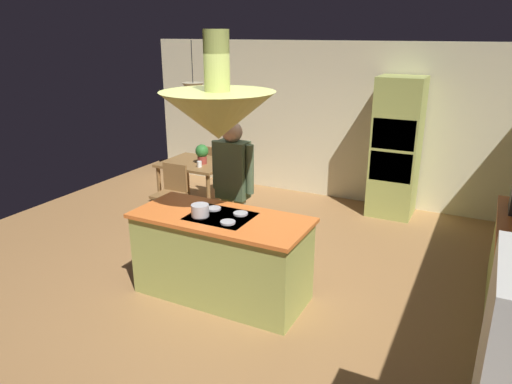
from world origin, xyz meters
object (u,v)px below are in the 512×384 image
object	(u,v)px
oven_tower	(396,148)
cooking_pot_on_cooktop	(200,210)
chair_by_back_wall	(219,167)
cup_on_table	(199,164)
dining_table	(196,168)
potted_plant_on_table	(202,153)
chair_facing_island	(172,190)
person_at_island	(233,185)
kitchen_island	(222,256)

from	to	relation	value
oven_tower	cooking_pot_on_cooktop	size ratio (longest dim) A/B	11.58
chair_by_back_wall	cup_on_table	world-z (taller)	chair_by_back_wall
dining_table	potted_plant_on_table	distance (m)	0.31
chair_facing_island	potted_plant_on_table	size ratio (longest dim) A/B	2.90
dining_table	cup_on_table	bearing A→B (deg)	-46.85
person_at_island	cooking_pot_on_cooktop	size ratio (longest dim) A/B	9.69
chair_by_back_wall	cooking_pot_on_cooktop	bearing A→B (deg)	118.04
oven_tower	chair_facing_island	bearing A→B (deg)	-147.21
oven_tower	dining_table	distance (m)	3.05
cup_on_table	potted_plant_on_table	bearing A→B (deg)	110.54
cooking_pot_on_cooktop	cup_on_table	bearing A→B (deg)	123.57
dining_table	cooking_pot_on_cooktop	xyz separation A→B (m)	(1.54, -2.23, 0.33)
kitchen_island	dining_table	world-z (taller)	kitchen_island
cup_on_table	cooking_pot_on_cooktop	world-z (taller)	cooking_pot_on_cooktop
potted_plant_on_table	chair_by_back_wall	bearing A→B (deg)	101.14
dining_table	oven_tower	bearing A→B (deg)	22.21
oven_tower	dining_table	xyz separation A→B (m)	(-2.80, -1.14, -0.39)
chair_facing_island	cooking_pot_on_cooktop	bearing A→B (deg)	-45.54
kitchen_island	chair_by_back_wall	size ratio (longest dim) A/B	2.11
oven_tower	chair_by_back_wall	distance (m)	2.89
kitchen_island	potted_plant_on_table	bearing A→B (deg)	127.13
kitchen_island	person_at_island	xyz separation A→B (m)	(-0.24, 0.68, 0.55)
potted_plant_on_table	chair_facing_island	bearing A→B (deg)	-102.38
chair_by_back_wall	potted_plant_on_table	world-z (taller)	potted_plant_on_table
chair_by_back_wall	cup_on_table	xyz separation A→B (m)	(0.21, -0.88, 0.30)
person_at_island	potted_plant_on_table	xyz separation A→B (m)	(-1.33, 1.39, -0.08)
chair_facing_island	potted_plant_on_table	xyz separation A→B (m)	(0.14, 0.62, 0.42)
kitchen_island	chair_facing_island	xyz separation A→B (m)	(-1.70, 1.44, 0.05)
chair_facing_island	oven_tower	bearing A→B (deg)	32.79
kitchen_island	person_at_island	size ratio (longest dim) A/B	1.05
chair_facing_island	chair_by_back_wall	size ratio (longest dim) A/B	1.00
cup_on_table	cooking_pot_on_cooktop	bearing A→B (deg)	-56.43
cup_on_table	oven_tower	bearing A→B (deg)	27.72
dining_table	cooking_pot_on_cooktop	distance (m)	2.73
potted_plant_on_table	cooking_pot_on_cooktop	bearing A→B (deg)	-57.41
dining_table	chair_facing_island	bearing A→B (deg)	-90.00
chair_facing_island	chair_by_back_wall	xyz separation A→B (m)	(0.00, 1.32, 0.00)
oven_tower	potted_plant_on_table	xyz separation A→B (m)	(-2.66, -1.18, -0.11)
dining_table	potted_plant_on_table	world-z (taller)	potted_plant_on_table
oven_tower	chair_by_back_wall	world-z (taller)	oven_tower
person_at_island	chair_by_back_wall	bearing A→B (deg)	125.10
dining_table	chair_by_back_wall	distance (m)	0.68
chair_facing_island	chair_by_back_wall	distance (m)	1.32
oven_tower	kitchen_island	bearing A→B (deg)	-108.74
person_at_island	cup_on_table	world-z (taller)	person_at_island
dining_table	cup_on_table	world-z (taller)	cup_on_table
chair_by_back_wall	person_at_island	bearing A→B (deg)	125.10
person_at_island	cup_on_table	distance (m)	1.75
potted_plant_on_table	cooking_pot_on_cooktop	distance (m)	2.60
dining_table	cooking_pot_on_cooktop	size ratio (longest dim) A/B	5.66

